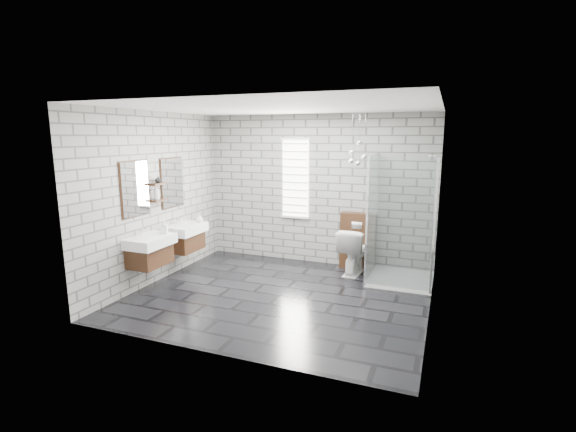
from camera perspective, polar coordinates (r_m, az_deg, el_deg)
The scene contains 20 objects.
floor at distance 6.27m, azimuth -1.23°, elevation -10.89°, with size 4.20×3.60×0.02m, color black.
ceiling at distance 5.84m, azimuth -1.34°, elevation 14.74°, with size 4.20×3.60×0.02m, color white.
wall_back at distance 7.59m, azimuth 3.93°, elevation 3.55°, with size 4.20×0.02×2.70m, color gray.
wall_front at distance 4.32m, azimuth -10.47°, elevation -2.27°, with size 4.20×0.02×2.70m, color gray.
wall_left at distance 6.98m, azimuth -17.54°, elevation 2.42°, with size 0.02×3.60×2.70m, color gray.
wall_right at distance 5.47m, azimuth 19.61°, elevation 0.06°, with size 0.02×3.60×2.70m, color gray.
vanity_left at distance 6.58m, azimuth -18.59°, elevation -3.42°, with size 0.47×0.70×1.57m.
vanity_right at distance 7.27m, azimuth -14.11°, elevation -1.84°, with size 0.47×0.70×1.57m.
shelf_lower at distance 6.89m, azimuth -17.26°, elevation 2.08°, with size 0.14×0.30×0.03m, color #3D2312.
shelf_upper at distance 6.86m, azimuth -17.38°, elevation 4.23°, with size 0.14×0.30×0.03m, color #3D2312.
window at distance 7.67m, azimuth 1.02°, elevation 5.16°, with size 0.56×0.05×1.48m.
cistern_panel at distance 7.45m, azimuth 9.49°, elevation -3.37°, with size 0.60×0.20×1.00m, color #3D2312.
flush_plate at distance 7.28m, azimuth 9.39°, elevation -1.28°, with size 0.18×0.01×0.12m, color silver.
shower_enclosure at distance 6.85m, azimuth 14.37°, elevation -4.81°, with size 1.00×1.00×2.03m.
pendant_cluster at distance 6.89m, azimuth 9.42°, elevation 8.32°, with size 0.29×0.26×0.86m.
toilet at distance 7.23m, azimuth 9.03°, elevation -4.70°, with size 0.44×0.77×0.78m, color white.
soap_bottle_a at distance 6.62m, azimuth -16.57°, elevation -1.44°, with size 0.09×0.10×0.21m, color #B2B2B2.
soap_bottle_b at distance 7.34m, azimuth -12.01°, elevation -0.30°, with size 0.11×0.11×0.14m, color #B2B2B2.
soap_bottle_c at distance 6.83m, azimuth -17.55°, elevation 3.10°, with size 0.09×0.09×0.23m, color #B2B2B2.
vase at distance 6.85m, azimuth -17.33°, elevation 4.80°, with size 0.10×0.10×0.11m, color #B2B2B2.
Camera 1 is at (2.22, -5.38, 2.32)m, focal length 26.00 mm.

